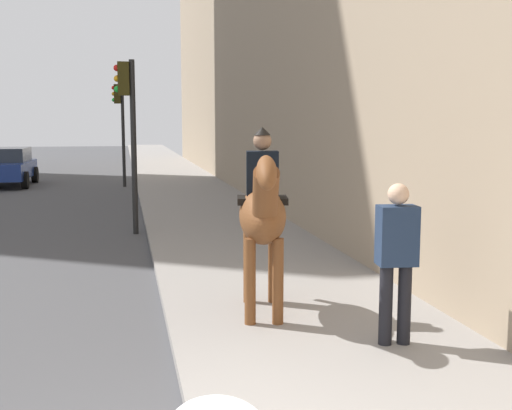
% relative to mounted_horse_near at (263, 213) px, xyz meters
% --- Properties ---
extents(mounted_horse_near, '(2.14, 0.81, 2.26)m').
position_rel_mounted_horse_near_xyz_m(mounted_horse_near, '(0.00, 0.00, 0.00)').
color(mounted_horse_near, brown).
rests_on(mounted_horse_near, sidewalk_slab).
extents(pedestrian_greeting, '(0.30, 0.42, 1.70)m').
position_rel_mounted_horse_near_xyz_m(pedestrian_greeting, '(-1.30, -1.13, -0.27)').
color(pedestrian_greeting, black).
rests_on(pedestrian_greeting, sidewalk_slab).
extents(car_near_lane, '(4.00, 1.90, 1.44)m').
position_rel_mounted_horse_near_xyz_m(car_near_lane, '(18.12, 5.93, -0.61)').
color(car_near_lane, navy).
rests_on(car_near_lane, ground).
extents(traffic_light_near_curb, '(0.20, 0.44, 3.74)m').
position_rel_mounted_horse_near_xyz_m(traffic_light_near_curb, '(6.60, 1.47, 1.14)').
color(traffic_light_near_curb, black).
rests_on(traffic_light_near_curb, ground).
extents(traffic_light_far_curb, '(0.20, 0.44, 3.84)m').
position_rel_mounted_horse_near_xyz_m(traffic_light_far_curb, '(16.91, 1.68, 1.21)').
color(traffic_light_far_curb, black).
rests_on(traffic_light_far_curb, ground).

